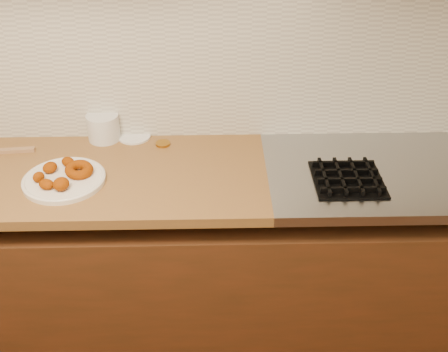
{
  "coord_description": "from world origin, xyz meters",
  "views": [
    {
      "loc": [
        0.29,
        -0.15,
        2.06
      ],
      "look_at": [
        0.33,
        1.6,
        0.93
      ],
      "focal_mm": 45.0,
      "sensor_mm": 36.0,
      "label": 1
    }
  ],
  "objects": [
    {
      "name": "wall_back",
      "position": [
        0.0,
        2.0,
        1.35
      ],
      "size": [
        4.0,
        0.02,
        2.7
      ],
      "primitive_type": "cube",
      "color": "#C5B596",
      "rests_on": "ground"
    },
    {
      "name": "base_cabinet",
      "position": [
        0.0,
        1.69,
        0.39
      ],
      "size": [
        3.6,
        0.6,
        0.77
      ],
      "primitive_type": "cube",
      "color": "#552813",
      "rests_on": "floor"
    },
    {
      "name": "stovetop",
      "position": [
        1.15,
        1.69,
        0.88
      ],
      "size": [
        1.3,
        0.62,
        0.04
      ],
      "primitive_type": "cube",
      "color": "#9EA0A5",
      "rests_on": "base_cabinet"
    },
    {
      "name": "backsplash",
      "position": [
        0.0,
        1.99,
        1.2
      ],
      "size": [
        3.6,
        0.02,
        0.6
      ],
      "primitive_type": "cube",
      "color": "beige",
      "rests_on": "wall_back"
    },
    {
      "name": "burner_grates",
      "position": [
        1.13,
        1.61,
        0.91
      ],
      "size": [
        0.91,
        0.26,
        0.03
      ],
      "color": "black",
      "rests_on": "stovetop"
    },
    {
      "name": "donut_plate",
      "position": [
        -0.27,
        1.62,
        0.91
      ],
      "size": [
        0.31,
        0.31,
        0.02
      ],
      "primitive_type": "cylinder",
      "color": "white",
      "rests_on": "butcher_block"
    },
    {
      "name": "ring_donut",
      "position": [
        -0.21,
        1.65,
        0.94
      ],
      "size": [
        0.15,
        0.15,
        0.05
      ],
      "primitive_type": "torus",
      "rotation": [
        0.1,
        0.0,
        0.73
      ],
      "color": "#883100",
      "rests_on": "donut_plate"
    },
    {
      "name": "fried_dough_chunks",
      "position": [
        -0.3,
        1.61,
        0.94
      ],
      "size": [
        0.16,
        0.23,
        0.05
      ],
      "color": "#883100",
      "rests_on": "donut_plate"
    },
    {
      "name": "plastic_tub",
      "position": [
        -0.17,
        1.95,
        0.96
      ],
      "size": [
        0.16,
        0.16,
        0.11
      ],
      "primitive_type": "cylinder",
      "rotation": [
        0.0,
        0.0,
        -0.23
      ],
      "color": "silver",
      "rests_on": "butcher_block"
    },
    {
      "name": "tub_lid",
      "position": [
        -0.04,
        1.97,
        0.9
      ],
      "size": [
        0.15,
        0.15,
        0.01
      ],
      "primitive_type": "cylinder",
      "rotation": [
        0.0,
        0.0,
        -0.11
      ],
      "color": "white",
      "rests_on": "butcher_block"
    },
    {
      "name": "brass_jar_lid",
      "position": [
        0.08,
        1.9,
        0.91
      ],
      "size": [
        0.06,
        0.06,
        0.01
      ],
      "primitive_type": "cylinder",
      "rotation": [
        0.0,
        0.0,
        0.05
      ],
      "color": "#A66F1F",
      "rests_on": "butcher_block"
    },
    {
      "name": "wooden_utensil",
      "position": [
        -0.54,
        1.85,
        0.91
      ],
      "size": [
        0.2,
        0.04,
        0.02
      ],
      "primitive_type": "cube",
      "rotation": [
        0.0,
        0.0,
        0.09
      ],
      "color": "#9B704A",
      "rests_on": "butcher_block"
    }
  ]
}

